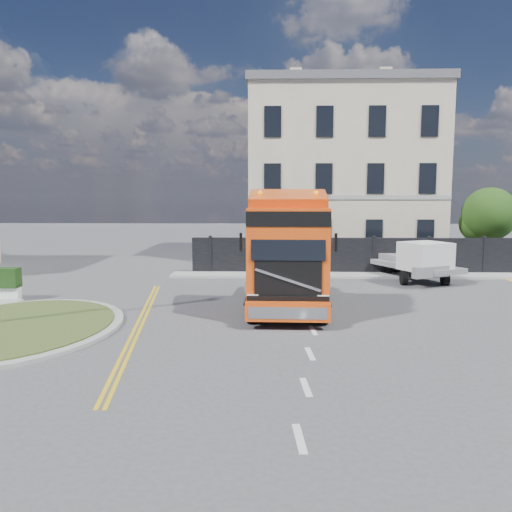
{
  "coord_description": "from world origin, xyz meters",
  "views": [
    {
      "loc": [
        1.25,
        -18.39,
        4.27
      ],
      "look_at": [
        0.71,
        2.15,
        1.8
      ],
      "focal_mm": 35.0,
      "sensor_mm": 36.0,
      "label": 1
    }
  ],
  "objects": [
    {
      "name": "flatbed_pickup",
      "position": [
        8.75,
        6.14,
        1.12
      ],
      "size": [
        3.92,
        5.49,
        2.07
      ],
      "rotation": [
        0.0,
        0.0,
        0.44
      ],
      "color": "slate",
      "rests_on": "ground"
    },
    {
      "name": "traffic_island",
      "position": [
        -7.0,
        -3.0,
        0.08
      ],
      "size": [
        6.8,
        6.8,
        0.17
      ],
      "color": "gray",
      "rests_on": "ground"
    },
    {
      "name": "ground",
      "position": [
        0.0,
        0.0,
        0.0
      ],
      "size": [
        120.0,
        120.0,
        0.0
      ],
      "primitive_type": "plane",
      "color": "#424244",
      "rests_on": "ground"
    },
    {
      "name": "truck",
      "position": [
        1.92,
        -0.35,
        1.95
      ],
      "size": [
        2.92,
        7.35,
        4.36
      ],
      "rotation": [
        0.0,
        0.0,
        -0.03
      ],
      "color": "black",
      "rests_on": "ground"
    },
    {
      "name": "georgian_building",
      "position": [
        6.0,
        16.5,
        5.77
      ],
      "size": [
        12.3,
        10.3,
        12.8
      ],
      "color": "beige",
      "rests_on": "ground"
    },
    {
      "name": "pavement_far",
      "position": [
        6.0,
        8.1,
        0.06
      ],
      "size": [
        20.0,
        1.6,
        0.12
      ],
      "primitive_type": "cube",
      "color": "gray",
      "rests_on": "ground"
    },
    {
      "name": "hoarding_fence",
      "position": [
        6.55,
        9.0,
        1.0
      ],
      "size": [
        18.8,
        0.25,
        2.0
      ],
      "color": "black",
      "rests_on": "ground"
    },
    {
      "name": "tree",
      "position": [
        14.38,
        12.1,
        3.05
      ],
      "size": [
        3.2,
        3.2,
        4.8
      ],
      "color": "#382619",
      "rests_on": "ground"
    }
  ]
}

